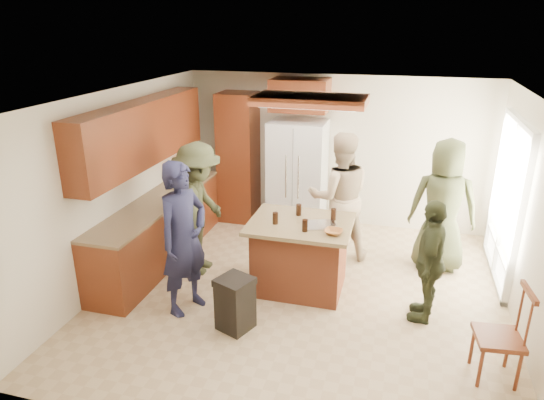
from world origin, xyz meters
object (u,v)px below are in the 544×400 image
(person_counter, at_px, (198,209))
(trash_bin, at_px, (235,303))
(person_front_left, at_px, (184,239))
(person_behind_left, at_px, (340,197))
(spindle_chair, at_px, (501,338))
(refrigerator, at_px, (297,175))
(kitchen_island, at_px, (300,255))
(person_behind_right, at_px, (443,206))
(person_side_right, at_px, (430,261))

(person_counter, distance_m, trash_bin, 1.61)
(person_front_left, height_order, person_behind_left, person_behind_left)
(person_counter, bearing_deg, trash_bin, -140.00)
(person_behind_left, xyz_separation_m, spindle_chair, (1.87, -2.19, -0.48))
(refrigerator, xyz_separation_m, kitchen_island, (0.48, -1.98, -0.43))
(person_front_left, height_order, kitchen_island, person_front_left)
(person_behind_left, relative_size, refrigerator, 1.04)
(kitchen_island, bearing_deg, person_behind_left, 71.62)
(person_counter, xyz_separation_m, spindle_chair, (3.65, -1.27, -0.46))
(person_behind_right, xyz_separation_m, person_counter, (-3.18, -0.96, -0.02))
(person_front_left, relative_size, kitchen_island, 1.45)
(person_behind_right, relative_size, trash_bin, 2.95)
(person_side_right, xyz_separation_m, trash_bin, (-2.07, -0.79, -0.42))
(trash_bin, xyz_separation_m, spindle_chair, (2.72, -0.10, 0.13))
(person_counter, height_order, kitchen_island, person_counter)
(person_behind_left, bearing_deg, person_front_left, 33.19)
(person_behind_left, height_order, kitchen_island, person_behind_left)
(person_behind_right, xyz_separation_m, spindle_chair, (0.46, -2.23, -0.48))
(person_front_left, xyz_separation_m, person_behind_left, (1.55, 1.86, 0.01))
(person_behind_right, xyz_separation_m, kitchen_island, (-1.75, -1.07, -0.46))
(trash_bin, bearing_deg, person_behind_left, 67.90)
(person_behind_right, height_order, spindle_chair, person_behind_right)
(person_front_left, distance_m, person_counter, 0.97)
(person_front_left, bearing_deg, person_behind_right, -35.30)
(spindle_chair, bearing_deg, refrigerator, 130.62)
(person_behind_left, xyz_separation_m, person_counter, (-1.78, -0.92, -0.02))
(refrigerator, bearing_deg, person_behind_right, -22.30)
(person_side_right, bearing_deg, refrigerator, -129.26)
(person_behind_right, bearing_deg, refrigerator, -19.39)
(person_behind_left, height_order, person_behind_right, person_behind_left)
(refrigerator, bearing_deg, trash_bin, -90.48)
(person_counter, height_order, spindle_chair, person_counter)
(person_front_left, xyz_separation_m, person_side_right, (2.77, 0.56, -0.19))
(person_front_left, xyz_separation_m, kitchen_island, (1.21, 0.83, -0.45))
(person_front_left, bearing_deg, spindle_chair, -73.50)
(spindle_chair, bearing_deg, person_counter, 160.79)
(person_behind_right, xyz_separation_m, person_side_right, (-0.19, -1.34, -0.19))
(person_behind_left, distance_m, spindle_chair, 2.92)
(person_front_left, xyz_separation_m, refrigerator, (0.72, 2.82, -0.03))
(person_behind_right, bearing_deg, person_front_left, 35.63)
(person_behind_left, relative_size, trash_bin, 2.97)
(person_front_left, bearing_deg, person_behind_left, -17.73)
(person_side_right, xyz_separation_m, kitchen_island, (-1.56, 0.27, -0.26))
(person_behind_right, bearing_deg, person_behind_left, 4.34)
(person_side_right, bearing_deg, person_behind_right, -179.49)
(person_front_left, relative_size, refrigerator, 1.03)
(person_counter, xyz_separation_m, kitchen_island, (1.43, -0.11, -0.44))
(trash_bin, distance_m, spindle_chair, 2.73)
(person_side_right, bearing_deg, kitchen_island, -91.35)
(person_front_left, xyz_separation_m, person_behind_right, (2.96, 1.90, 0.00))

